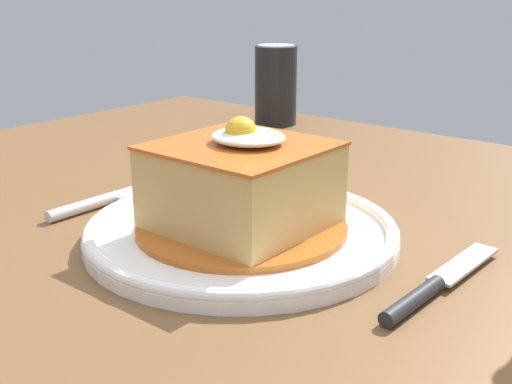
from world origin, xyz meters
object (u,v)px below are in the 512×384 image
Objects in this scene: knife at (429,289)px; soda_can at (276,85)px; main_plate at (242,231)px; fork at (98,202)px.

knife is 1.33× the size of soda_can.
main_plate is 0.49m from soda_can.
knife is at bearing 1.71° from main_plate.
knife is 0.61m from soda_can.
fork is at bearing -171.04° from main_plate.
soda_can is (-0.45, 0.40, 0.06)m from knife.
soda_can is at bearing 138.51° from knife.
fork is 1.14× the size of soda_can.
knife is (0.34, 0.03, 0.00)m from fork.
soda_can reaches higher than knife.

